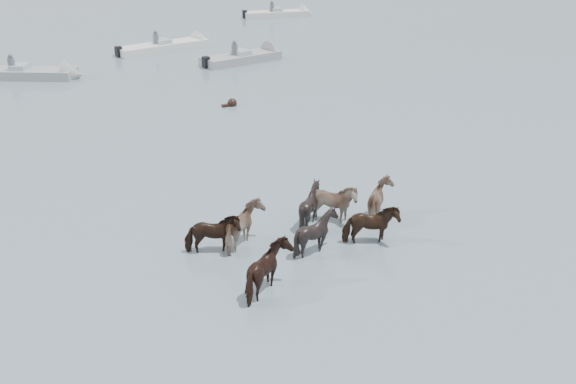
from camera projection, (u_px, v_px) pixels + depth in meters
ground at (257, 280)px, 15.96m from camera, size 400.00×400.00×0.00m
pony_herd at (306, 226)px, 17.51m from camera, size 6.60×4.12×1.34m
swimming_pony at (231, 104)px, 29.88m from camera, size 0.72×0.44×0.44m
motorboat_b at (36, 74)px, 34.69m from camera, size 6.01×4.70×1.92m
motorboat_c at (174, 46)px, 41.74m from camera, size 6.71×2.67×1.92m
motorboat_d at (252, 57)px, 38.61m from camera, size 5.51×2.35×1.92m
motorboat_e at (285, 14)px, 54.13m from camera, size 6.01×2.92×1.92m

